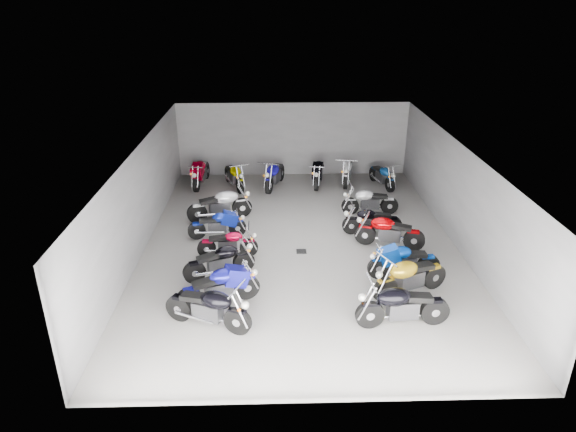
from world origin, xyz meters
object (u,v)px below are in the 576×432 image
at_px(motorcycle_right_f, 369,201).
at_px(motorcycle_back_d, 319,172).
at_px(motorcycle_left_c, 220,261).
at_px(motorcycle_left_f, 220,205).
at_px(motorcycle_back_e, 347,171).
at_px(motorcycle_right_a, 402,306).
at_px(motorcycle_right_c, 403,261).
at_px(drain_grate, 301,251).
at_px(motorcycle_left_e, 218,225).
at_px(motorcycle_left_a, 209,308).
at_px(motorcycle_right_b, 410,277).
at_px(motorcycle_back_c, 275,175).
at_px(motorcycle_right_d, 389,232).
at_px(motorcycle_back_f, 382,175).
at_px(motorcycle_back_a, 201,173).
at_px(motorcycle_right_e, 372,221).
at_px(motorcycle_left_d, 228,243).
at_px(motorcycle_back_b, 234,176).
at_px(motorcycle_left_b, 220,287).

xyz_separation_m(motorcycle_right_f, motorcycle_back_d, (-1.59, 3.22, 0.04)).
relative_size(motorcycle_left_c, motorcycle_right_f, 0.96).
relative_size(motorcycle_left_f, motorcycle_back_e, 1.01).
height_order(motorcycle_right_a, motorcycle_right_c, motorcycle_right_a).
relative_size(drain_grate, motorcycle_left_e, 0.17).
xyz_separation_m(motorcycle_left_a, motorcycle_right_b, (5.20, 1.31, 0.01)).
bearing_deg(motorcycle_back_c, motorcycle_right_d, 140.22).
bearing_deg(motorcycle_back_f, motorcycle_back_a, -19.69).
height_order(motorcycle_left_a, motorcycle_right_d, motorcycle_left_a).
relative_size(motorcycle_right_a, motorcycle_back_d, 1.04).
bearing_deg(motorcycle_back_d, motorcycle_left_f, 53.89).
distance_m(motorcycle_left_a, motorcycle_left_f, 6.47).
relative_size(motorcycle_left_e, motorcycle_right_c, 0.91).
bearing_deg(motorcycle_right_b, motorcycle_right_f, -22.46).
height_order(motorcycle_right_c, motorcycle_right_e, motorcycle_right_c).
bearing_deg(motorcycle_left_d, motorcycle_back_f, 134.14).
distance_m(motorcycle_right_d, motorcycle_back_f, 5.60).
xyz_separation_m(motorcycle_left_f, motorcycle_right_a, (4.98, -6.53, -0.00)).
relative_size(motorcycle_right_d, motorcycle_back_d, 0.96).
relative_size(motorcycle_back_a, motorcycle_back_b, 1.12).
height_order(motorcycle_right_c, motorcycle_back_d, motorcycle_back_d).
bearing_deg(motorcycle_left_b, motorcycle_back_b, 159.71).
xyz_separation_m(motorcycle_left_f, motorcycle_back_a, (-1.16, 3.60, -0.00)).
xyz_separation_m(motorcycle_right_c, motorcycle_right_f, (-0.18, 4.55, -0.01)).
height_order(motorcycle_left_d, motorcycle_back_c, motorcycle_back_c).
relative_size(motorcycle_right_a, motorcycle_right_b, 1.07).
distance_m(motorcycle_left_c, motorcycle_left_d, 1.25).
bearing_deg(motorcycle_back_a, motorcycle_left_c, 108.18).
relative_size(motorcycle_left_c, motorcycle_right_d, 0.92).
bearing_deg(motorcycle_left_f, motorcycle_left_e, -16.07).
relative_size(motorcycle_right_a, motorcycle_back_b, 1.12).
distance_m(drain_grate, motorcycle_back_a, 7.33).
bearing_deg(motorcycle_right_e, motorcycle_left_b, 132.74).
relative_size(motorcycle_left_e, motorcycle_right_f, 0.93).
distance_m(drain_grate, motorcycle_right_d, 2.86).
bearing_deg(drain_grate, motorcycle_back_a, 122.45).
bearing_deg(motorcycle_left_b, motorcycle_right_e, 109.81).
relative_size(motorcycle_right_f, motorcycle_back_e, 0.92).
bearing_deg(motorcycle_left_e, motorcycle_left_b, -2.62).
bearing_deg(motorcycle_back_c, motorcycle_right_c, 133.23).
relative_size(motorcycle_left_f, motorcycle_right_d, 1.05).
xyz_separation_m(drain_grate, motorcycle_right_d, (2.80, 0.26, 0.53)).
distance_m(motorcycle_left_a, motorcycle_right_d, 6.69).
bearing_deg(motorcycle_back_a, motorcycle_back_b, 173.51).
relative_size(motorcycle_left_b, motorcycle_right_f, 1.02).
distance_m(motorcycle_left_c, motorcycle_back_c, 7.48).
bearing_deg(motorcycle_right_f, motorcycle_back_e, 5.84).
bearing_deg(drain_grate, motorcycle_back_c, 97.98).
bearing_deg(motorcycle_left_f, motorcycle_right_d, 49.72).
bearing_deg(motorcycle_back_b, motorcycle_left_f, 63.45).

